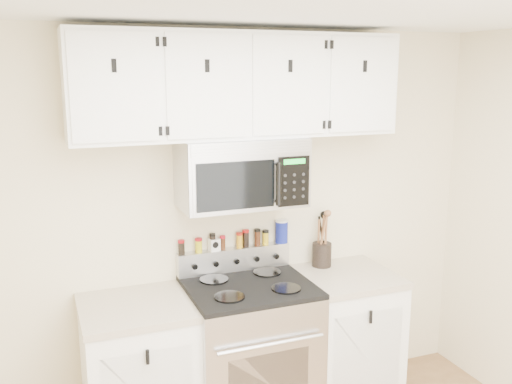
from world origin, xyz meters
TOP-DOWN VIEW (x-y plane):
  - back_wall at (0.00, 1.75)m, footprint 3.50×0.01m
  - range at (0.00, 1.43)m, footprint 0.76×0.65m
  - base_cabinet_left at (-0.69, 1.45)m, footprint 0.64×0.62m
  - base_cabinet_right at (0.69, 1.45)m, footprint 0.64×0.62m
  - microwave at (0.00, 1.55)m, footprint 0.76×0.44m
  - upper_cabinets at (-0.00, 1.58)m, footprint 2.00×0.35m
  - utensil_crock at (0.61, 1.64)m, footprint 0.13×0.13m
  - kitchen_timer at (-0.13, 1.71)m, footprint 0.08×0.07m
  - salt_canister at (0.34, 1.71)m, footprint 0.09×0.09m
  - spice_jar_0 at (-0.35, 1.71)m, footprint 0.04×0.04m
  - spice_jar_1 at (-0.24, 1.71)m, footprint 0.05×0.05m
  - spice_jar_2 at (-0.14, 1.71)m, footprint 0.04×0.04m
  - spice_jar_3 at (-0.08, 1.71)m, footprint 0.04×0.04m
  - spice_jar_4 at (0.04, 1.71)m, footprint 0.04×0.04m
  - spice_jar_5 at (0.08, 1.71)m, footprint 0.04×0.04m
  - spice_jar_6 at (0.17, 1.71)m, footprint 0.04×0.04m
  - spice_jar_7 at (0.22, 1.71)m, footprint 0.04×0.04m

SIDE VIEW (x-z plane):
  - base_cabinet_left at x=-0.69m, z-range 0.00..0.92m
  - base_cabinet_right at x=0.69m, z-range 0.00..0.92m
  - range at x=0.00m, z-range -0.06..1.04m
  - utensil_crock at x=0.61m, z-range 0.83..1.21m
  - kitchen_timer at x=-0.13m, z-range 1.10..1.18m
  - spice_jar_3 at x=-0.08m, z-range 1.10..1.19m
  - spice_jar_0 at x=-0.35m, z-range 1.10..1.19m
  - spice_jar_1 at x=-0.24m, z-range 1.10..1.19m
  - spice_jar_7 at x=0.22m, z-range 1.10..1.20m
  - spice_jar_4 at x=0.04m, z-range 1.10..1.20m
  - spice_jar_6 at x=0.17m, z-range 1.10..1.21m
  - spice_jar_2 at x=-0.14m, z-range 1.10..1.21m
  - spice_jar_5 at x=0.08m, z-range 1.10..1.22m
  - salt_canister at x=0.34m, z-range 1.10..1.26m
  - back_wall at x=0.00m, z-range 0.00..2.50m
  - microwave at x=0.00m, z-range 1.42..1.84m
  - upper_cabinets at x=0.00m, z-range 1.84..2.46m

